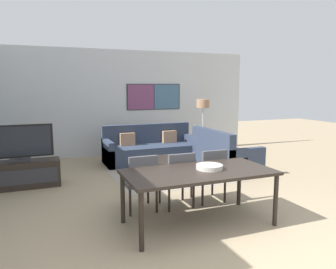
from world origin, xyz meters
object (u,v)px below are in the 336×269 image
(fruit_bowl, at_px, (209,167))
(floor_lamp, at_px, (203,108))
(sofa_main, at_px, (150,150))
(coffee_table, at_px, (172,163))
(television, at_px, (19,143))
(tv_console, at_px, (21,174))
(dining_chair_left, at_px, (141,179))
(sofa_side, at_px, (223,157))
(dining_table, at_px, (199,175))
(dining_chair_right, at_px, (210,172))
(dining_chair_centre, at_px, (178,176))

(fruit_bowl, relative_size, floor_lamp, 0.24)
(sofa_main, relative_size, coffee_table, 2.24)
(fruit_bowl, bearing_deg, television, 132.95)
(tv_console, relative_size, dining_chair_left, 1.58)
(sofa_main, relative_size, sofa_side, 1.39)
(tv_console, height_order, sofa_side, sofa_side)
(sofa_side, distance_m, fruit_bowl, 3.00)
(sofa_side, distance_m, dining_table, 3.10)
(dining_chair_right, bearing_deg, sofa_main, 89.25)
(dining_chair_left, distance_m, floor_lamp, 4.06)
(tv_console, xyz_separation_m, floor_lamp, (4.30, 1.09, 1.03))
(dining_chair_right, bearing_deg, floor_lamp, 64.28)
(dining_chair_centre, height_order, floor_lamp, floor_lamp)
(sofa_side, distance_m, coffee_table, 1.25)
(television, xyz_separation_m, floor_lamp, (4.30, 1.09, 0.45))
(sofa_side, distance_m, floor_lamp, 1.63)
(dining_chair_centre, xyz_separation_m, fruit_bowl, (0.17, -0.65, 0.28))
(dining_table, relative_size, dining_chair_right, 2.29)
(dining_chair_left, distance_m, dining_chair_centre, 0.58)
(dining_chair_left, bearing_deg, coffee_table, 54.72)
(sofa_side, bearing_deg, floor_lamp, -7.46)
(dining_chair_right, bearing_deg, coffee_table, 88.63)
(sofa_main, distance_m, dining_chair_left, 3.31)
(dining_chair_left, relative_size, dining_chair_right, 1.00)
(tv_console, height_order, dining_table, dining_table)
(dining_chair_centre, bearing_deg, dining_chair_left, 174.87)
(sofa_main, height_order, fruit_bowl, sofa_main)
(sofa_side, height_order, dining_table, sofa_side)
(coffee_table, bearing_deg, television, 175.28)
(dining_table, distance_m, dining_chair_centre, 0.70)
(tv_console, relative_size, television, 1.16)
(sofa_main, xyz_separation_m, dining_chair_right, (-0.04, -3.09, 0.21))
(dining_table, distance_m, floor_lamp, 4.29)
(coffee_table, relative_size, floor_lamp, 0.67)
(dining_chair_right, relative_size, fruit_bowl, 2.40)
(dining_chair_centre, bearing_deg, fruit_bowl, -75.19)
(dining_chair_centre, bearing_deg, television, 138.98)
(dining_chair_centre, bearing_deg, coffee_table, 70.46)
(coffee_table, distance_m, floor_lamp, 2.19)
(tv_console, bearing_deg, fruit_bowl, -47.04)
(sofa_main, xyz_separation_m, coffee_table, (0.00, -1.39, -0.03))
(sofa_side, xyz_separation_m, dining_chair_right, (-1.29, -1.74, 0.21))
(fruit_bowl, bearing_deg, floor_lamp, 63.36)
(television, relative_size, sofa_main, 0.51)
(coffee_table, relative_size, dining_chair_right, 1.18)
(coffee_table, distance_m, dining_chair_centre, 1.86)
(television, height_order, sofa_side, television)
(dining_chair_centre, height_order, fruit_bowl, dining_chair_centre)
(dining_chair_right, bearing_deg, fruit_bowl, -120.46)
(sofa_side, xyz_separation_m, dining_table, (-1.86, -2.45, 0.39))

